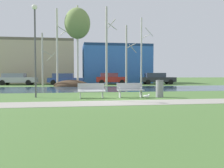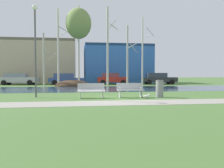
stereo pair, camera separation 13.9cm
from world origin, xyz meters
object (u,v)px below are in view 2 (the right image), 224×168
(bench_right, at_px, (130,90))
(parked_sedan_second_blue, at_px, (66,79))
(streetlamp, at_px, (35,36))
(seagull, at_px, (147,96))
(parked_hatch_third_red, at_px, (112,78))
(bench_left, at_px, (91,90))
(parked_wagon_fourth_dark, at_px, (158,78))
(parked_van_nearest_silver, at_px, (18,79))
(trash_bin, at_px, (160,88))

(bench_right, xyz_separation_m, parked_sedan_second_blue, (-4.54, 17.73, 0.30))
(bench_right, xyz_separation_m, streetlamp, (-5.65, 0.88, 3.23))
(seagull, xyz_separation_m, parked_hatch_third_red, (0.64, 18.15, 0.66))
(bench_right, bearing_deg, parked_sedan_second_blue, 104.35)
(streetlamp, relative_size, parked_sedan_second_blue, 1.19)
(streetlamp, bearing_deg, bench_left, -14.86)
(bench_left, height_order, parked_wagon_fourth_dark, parked_wagon_fourth_dark)
(parked_van_nearest_silver, bearing_deg, seagull, -58.63)
(bench_left, relative_size, parked_hatch_third_red, 0.39)
(bench_right, height_order, parked_wagon_fourth_dark, parked_wagon_fourth_dark)
(streetlamp, distance_m, parked_van_nearest_silver, 18.10)
(parked_hatch_third_red, bearing_deg, bench_left, -102.28)
(parked_hatch_third_red, xyz_separation_m, parked_wagon_fourth_dark, (6.26, -0.45, 0.00))
(parked_van_nearest_silver, bearing_deg, bench_left, -65.42)
(bench_left, bearing_deg, parked_hatch_third_red, 77.72)
(bench_right, relative_size, parked_sedan_second_blue, 0.34)
(seagull, bearing_deg, parked_sedan_second_blue, 106.20)
(trash_bin, distance_m, parked_sedan_second_blue, 18.94)
(streetlamp, bearing_deg, parked_sedan_second_blue, 86.21)
(seagull, bearing_deg, trash_bin, 30.08)
(seagull, relative_size, streetlamp, 0.08)
(trash_bin, distance_m, parked_hatch_third_red, 17.58)
(parked_van_nearest_silver, height_order, parked_sedan_second_blue, parked_van_nearest_silver)
(trash_bin, bearing_deg, parked_hatch_third_red, 91.16)
(trash_bin, relative_size, parked_van_nearest_silver, 0.21)
(parked_van_nearest_silver, xyz_separation_m, parked_wagon_fourth_dark, (18.31, -1.02, 0.02))
(seagull, distance_m, parked_sedan_second_blue, 19.19)
(bench_left, xyz_separation_m, parked_van_nearest_silver, (-8.25, 18.04, 0.31))
(streetlamp, bearing_deg, bench_right, -8.82)
(bench_right, height_order, parked_van_nearest_silver, parked_van_nearest_silver)
(trash_bin, xyz_separation_m, parked_hatch_third_red, (-0.36, 17.58, 0.26))
(trash_bin, relative_size, seagull, 2.35)
(bench_left, relative_size, bench_right, 1.00)
(bench_right, xyz_separation_m, seagull, (0.82, -0.69, -0.34))
(parked_hatch_third_red, bearing_deg, parked_van_nearest_silver, 177.27)
(bench_left, height_order, parked_sedan_second_blue, parked_sedan_second_blue)
(parked_hatch_third_red, bearing_deg, parked_wagon_fourth_dark, -4.08)
(parked_wagon_fourth_dark, bearing_deg, bench_left, -120.59)
(bench_left, distance_m, parked_hatch_third_red, 17.87)
(streetlamp, height_order, parked_sedan_second_blue, streetlamp)
(bench_left, height_order, seagull, bench_left)
(parked_van_nearest_silver, distance_m, parked_wagon_fourth_dark, 18.34)
(bench_left, distance_m, bench_right, 2.35)
(streetlamp, xyz_separation_m, parked_wagon_fourth_dark, (13.36, 16.14, -2.90))
(bench_right, bearing_deg, parked_van_nearest_silver, 120.44)
(trash_bin, relative_size, parked_hatch_third_red, 0.25)
(bench_left, bearing_deg, bench_right, 0.00)
(seagull, height_order, streetlamp, streetlamp)
(trash_bin, relative_size, streetlamp, 0.19)
(bench_left, bearing_deg, parked_sedan_second_blue, 97.03)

